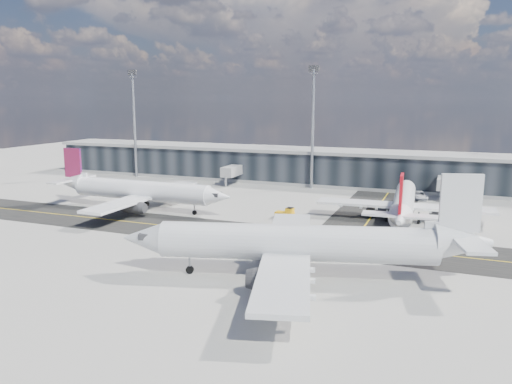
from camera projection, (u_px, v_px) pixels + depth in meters
ground at (229, 240)px, 76.47m from camera, size 300.00×300.00×0.00m
taxiway_lanes at (276, 226)px, 84.88m from camera, size 180.00×63.00×0.03m
terminal_concourse at (319, 168)px, 125.94m from camera, size 152.00×19.80×8.80m
floodlight_masts at (313, 123)px, 117.48m from camera, size 102.50×0.70×28.90m
airliner_af at (139, 191)px, 96.74m from camera, size 38.49×32.73×11.45m
airliner_redtail at (403, 203)px, 86.78m from camera, size 30.54×35.83×10.62m
airliner_near at (302, 244)px, 59.61m from camera, size 43.36×37.32×13.02m
baggage_tug at (286, 213)px, 89.69m from camera, size 3.52×2.05×2.11m
service_van at (419, 195)px, 107.55m from camera, size 4.23×6.34×1.62m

